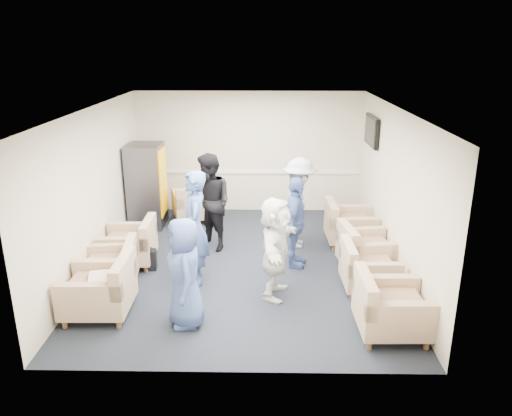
{
  "coord_description": "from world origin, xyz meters",
  "views": [
    {
      "loc": [
        0.35,
        -7.96,
        3.71
      ],
      "look_at": [
        0.2,
        0.2,
        0.98
      ],
      "focal_mm": 35.0,
      "sensor_mm": 36.0,
      "label": 1
    }
  ],
  "objects_px": {
    "armchair_right_midfar": "(364,252)",
    "person_back_right": "(299,203)",
    "armchair_left_mid": "(113,268)",
    "armchair_right_near": "(387,309)",
    "person_front_left": "(185,273)",
    "person_mid_right": "(295,223)",
    "vending_machine": "(147,185)",
    "person_mid_left": "(194,229)",
    "armchair_right_midnear": "(366,270)",
    "armchair_right_far": "(347,226)",
    "armchair_left_near": "(102,291)",
    "armchair_corner": "(195,205)",
    "person_front_right": "(275,248)",
    "armchair_left_far": "(132,245)",
    "person_back_left": "(210,203)"
  },
  "relations": [
    {
      "from": "armchair_right_far",
      "to": "armchair_right_midfar",
      "type": "bearing_deg",
      "value": -176.62
    },
    {
      "from": "armchair_left_mid",
      "to": "person_mid_left",
      "type": "relative_size",
      "value": 0.49
    },
    {
      "from": "armchair_left_near",
      "to": "armchair_right_midfar",
      "type": "relative_size",
      "value": 0.94
    },
    {
      "from": "armchair_right_near",
      "to": "vending_machine",
      "type": "xyz_separation_m",
      "value": [
        -4.07,
        4.09,
        0.51
      ]
    },
    {
      "from": "armchair_right_near",
      "to": "armchair_corner",
      "type": "xyz_separation_m",
      "value": [
        -3.13,
        4.36,
        -0.01
      ]
    },
    {
      "from": "armchair_left_far",
      "to": "armchair_corner",
      "type": "distance_m",
      "value": 2.36
    },
    {
      "from": "armchair_left_far",
      "to": "person_front_left",
      "type": "height_order",
      "value": "person_front_left"
    },
    {
      "from": "person_front_left",
      "to": "person_mid_right",
      "type": "bearing_deg",
      "value": 124.36
    },
    {
      "from": "armchair_left_far",
      "to": "armchair_right_midnear",
      "type": "xyz_separation_m",
      "value": [
        3.89,
        -0.89,
        -0.02
      ]
    },
    {
      "from": "person_mid_left",
      "to": "armchair_left_far",
      "type": "bearing_deg",
      "value": -129.65
    },
    {
      "from": "armchair_right_midfar",
      "to": "armchair_right_far",
      "type": "bearing_deg",
      "value": -3.89
    },
    {
      "from": "armchair_right_far",
      "to": "vending_machine",
      "type": "height_order",
      "value": "vending_machine"
    },
    {
      "from": "armchair_right_midnear",
      "to": "armchair_right_far",
      "type": "xyz_separation_m",
      "value": [
        -0.01,
        1.89,
        0.02
      ]
    },
    {
      "from": "armchair_left_far",
      "to": "person_back_right",
      "type": "xyz_separation_m",
      "value": [
        2.94,
        0.87,
        0.51
      ]
    },
    {
      "from": "person_back_right",
      "to": "vending_machine",
      "type": "bearing_deg",
      "value": 77.89
    },
    {
      "from": "armchair_right_midnear",
      "to": "person_mid_left",
      "type": "distance_m",
      "value": 2.76
    },
    {
      "from": "armchair_left_near",
      "to": "armchair_corner",
      "type": "distance_m",
      "value": 4.01
    },
    {
      "from": "person_mid_right",
      "to": "person_front_left",
      "type": "bearing_deg",
      "value": 151.1
    },
    {
      "from": "vending_machine",
      "to": "person_back_right",
      "type": "bearing_deg",
      "value": -19.43
    },
    {
      "from": "person_front_left",
      "to": "armchair_left_mid",
      "type": "bearing_deg",
      "value": -145.3
    },
    {
      "from": "person_front_left",
      "to": "person_front_right",
      "type": "bearing_deg",
      "value": 108.49
    },
    {
      "from": "armchair_right_midfar",
      "to": "person_back_right",
      "type": "distance_m",
      "value": 1.57
    },
    {
      "from": "armchair_right_far",
      "to": "vending_machine",
      "type": "xyz_separation_m",
      "value": [
        -4.02,
        0.95,
        0.52
      ]
    },
    {
      "from": "armchair_left_near",
      "to": "armchair_corner",
      "type": "xyz_separation_m",
      "value": [
        0.78,
        3.93,
        -0.02
      ]
    },
    {
      "from": "armchair_right_near",
      "to": "person_front_right",
      "type": "xyz_separation_m",
      "value": [
        -1.46,
        1.04,
        0.43
      ]
    },
    {
      "from": "person_back_right",
      "to": "armchair_right_far",
      "type": "bearing_deg",
      "value": -74.29
    },
    {
      "from": "armchair_right_near",
      "to": "vending_machine",
      "type": "bearing_deg",
      "value": 43.68
    },
    {
      "from": "armchair_left_mid",
      "to": "armchair_right_near",
      "type": "bearing_deg",
      "value": 65.35
    },
    {
      "from": "armchair_left_near",
      "to": "armchair_right_near",
      "type": "relative_size",
      "value": 1.01
    },
    {
      "from": "armchair_left_near",
      "to": "person_front_left",
      "type": "bearing_deg",
      "value": 78.06
    },
    {
      "from": "armchair_right_near",
      "to": "armchair_left_near",
      "type": "bearing_deg",
      "value": 82.6
    },
    {
      "from": "armchair_left_mid",
      "to": "person_mid_left",
      "type": "height_order",
      "value": "person_mid_left"
    },
    {
      "from": "armchair_right_near",
      "to": "person_mid_right",
      "type": "height_order",
      "value": "person_mid_right"
    },
    {
      "from": "armchair_right_midnear",
      "to": "person_back_right",
      "type": "height_order",
      "value": "person_back_right"
    },
    {
      "from": "armchair_left_far",
      "to": "vending_machine",
      "type": "height_order",
      "value": "vending_machine"
    },
    {
      "from": "armchair_corner",
      "to": "person_front_left",
      "type": "bearing_deg",
      "value": 78.7
    },
    {
      "from": "armchair_right_far",
      "to": "vending_machine",
      "type": "distance_m",
      "value": 4.16
    },
    {
      "from": "vending_machine",
      "to": "person_mid_left",
      "type": "distance_m",
      "value": 2.96
    },
    {
      "from": "armchair_corner",
      "to": "person_back_left",
      "type": "distance_m",
      "value": 1.7
    },
    {
      "from": "person_mid_right",
      "to": "armchair_corner",
      "type": "bearing_deg",
      "value": 52.6
    },
    {
      "from": "armchair_corner",
      "to": "person_front_left",
      "type": "relative_size",
      "value": 0.71
    },
    {
      "from": "person_front_right",
      "to": "armchair_right_near",
      "type": "bearing_deg",
      "value": -113.77
    },
    {
      "from": "armchair_left_far",
      "to": "armchair_left_near",
      "type": "bearing_deg",
      "value": -1.02
    },
    {
      "from": "armchair_right_midnear",
      "to": "person_back_right",
      "type": "bearing_deg",
      "value": 26.53
    },
    {
      "from": "armchair_left_far",
      "to": "person_front_right",
      "type": "height_order",
      "value": "person_front_right"
    },
    {
      "from": "person_back_right",
      "to": "person_front_right",
      "type": "distance_m",
      "value": 2.03
    },
    {
      "from": "armchair_right_far",
      "to": "person_back_left",
      "type": "xyz_separation_m",
      "value": [
        -2.57,
        -0.3,
        0.55
      ]
    },
    {
      "from": "vending_machine",
      "to": "person_back_right",
      "type": "xyz_separation_m",
      "value": [
        3.09,
        -1.09,
        -0.01
      ]
    },
    {
      "from": "armchair_right_midfar",
      "to": "vending_machine",
      "type": "bearing_deg",
      "value": 53.53
    },
    {
      "from": "armchair_left_mid",
      "to": "person_back_left",
      "type": "xyz_separation_m",
      "value": [
        1.38,
        1.57,
        0.58
      ]
    }
  ]
}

